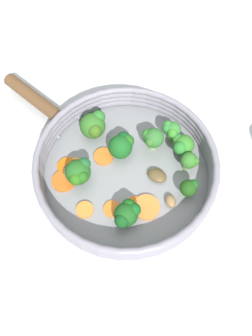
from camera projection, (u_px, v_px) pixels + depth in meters
The scene contains 26 objects.
ground_plane at pixel (126, 175), 0.60m from camera, with size 4.00×4.00×0.00m, color #B5BABA.
skillet at pixel (126, 173), 0.59m from camera, with size 0.30×0.30×0.01m, color gray.
skillet_rim_wall at pixel (126, 166), 0.57m from camera, with size 0.32×0.32×0.05m.
skillet_handle at pixel (36, 100), 0.64m from camera, with size 0.03×0.03×0.16m, color brown.
skillet_rivet_left at pixel (80, 118), 0.64m from camera, with size 0.01×0.01×0.01m, color gray.
skillet_rivet_right at pixel (58, 137), 0.62m from camera, with size 0.01×0.01×0.01m, color gray.
carrot_slice_0 at pixel (135, 206), 0.56m from camera, with size 0.03×0.03×0.00m, color orange.
carrot_slice_1 at pixel (147, 207), 0.55m from camera, with size 0.05×0.05×0.01m, color orange.
carrot_slice_2 at pixel (67, 166), 0.59m from camera, with size 0.04×0.04×0.00m, color #D7600F.
carrot_slice_3 at pixel (85, 210), 0.55m from camera, with size 0.03×0.03×0.00m, color orange.
carrot_slice_4 at pixel (74, 166), 0.59m from camera, with size 0.04×0.04×0.00m, color #F99638.
carrot_slice_5 at pixel (64, 181), 0.58m from camera, with size 0.04×0.04×0.00m, color orange.
carrot_slice_6 at pixel (104, 156), 0.60m from camera, with size 0.04×0.04×0.00m, color orange.
carrot_slice_7 at pixel (112, 209), 0.55m from camera, with size 0.03×0.03×0.00m, color orange.
broccoli_floret_0 at pixel (189, 188), 0.55m from camera, with size 0.03×0.03×0.04m.
broccoli_floret_1 at pixel (190, 161), 0.57m from camera, with size 0.03×0.03×0.04m.
broccoli_floret_2 at pixel (182, 145), 0.58m from camera, with size 0.04×0.04×0.05m.
broccoli_floret_3 at pixel (122, 145), 0.58m from camera, with size 0.05×0.04×0.05m.
broccoli_floret_4 at pixel (153, 138), 0.58m from camera, with size 0.04×0.04×0.05m.
broccoli_floret_5 at pixel (94, 125), 0.60m from camera, with size 0.05×0.05×0.05m.
broccoli_floret_6 at pixel (79, 172), 0.56m from camera, with size 0.05×0.05×0.05m.
broccoli_floret_7 at pixel (127, 214), 0.53m from camera, with size 0.05×0.04×0.04m.
broccoli_floret_8 at pixel (171, 130), 0.59m from camera, with size 0.03×0.04×0.05m.
mushroom_piece_0 at pixel (71, 169), 0.58m from camera, with size 0.03×0.02×0.01m, color brown.
mushroom_piece_1 at pixel (157, 175), 0.58m from camera, with size 0.03×0.03×0.01m, color brown.
mushroom_piece_2 at pixel (171, 201), 0.56m from camera, with size 0.02×0.02×0.01m, color olive.
Camera 1 is at (-0.23, -0.11, 0.54)m, focal length 35.00 mm.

